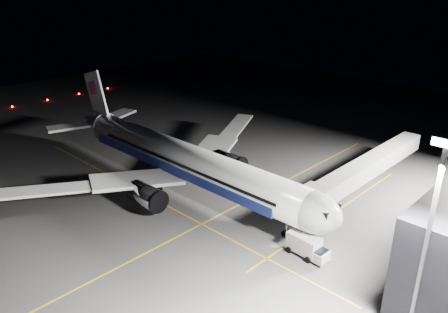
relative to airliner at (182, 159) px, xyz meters
name	(u,v)px	position (x,y,z in m)	size (l,w,h in m)	color
ground	(187,189)	(1.08, 0.00, -5.16)	(200.00, 200.00, 0.00)	#4C4C4F
guide_line_main	(230,209)	(11.08, 0.00, -5.16)	(0.25, 80.00, 0.01)	gold
guide_line_cross	(159,201)	(1.08, -6.00, -5.16)	(70.00, 0.25, 0.01)	gold
guide_line_side	(333,213)	(23.08, 10.00, -5.16)	(0.25, 40.00, 0.01)	gold
airliner	(182,159)	(0.00, 0.00, 0.00)	(61.48, 54.22, 16.64)	silver
jet_bridge	(363,170)	(23.08, 18.06, -0.58)	(3.60, 34.40, 6.30)	#B2B2B7
floodlight_mast_south	(430,226)	(41.08, -6.01, 7.21)	(2.40, 0.67, 20.70)	#59595E
taxiway_lights	(12,107)	(-70.92, 0.00, -4.94)	(0.44, 60.44, 0.44)	#FF140A
service_truck	(307,246)	(26.33, -2.02, -3.65)	(5.62, 2.66, 2.82)	silver
baggage_tug	(206,154)	(-6.49, 11.81, -4.41)	(2.70, 2.41, 1.65)	black
safety_cone_a	(233,189)	(7.08, 5.01, -4.83)	(0.45, 0.45, 0.67)	#FF590A
safety_cone_b	(204,180)	(1.09, 4.00, -4.86)	(0.40, 0.40, 0.60)	#FF590A
safety_cone_c	(258,169)	(4.85, 14.00, -4.82)	(0.46, 0.46, 0.69)	#FF590A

